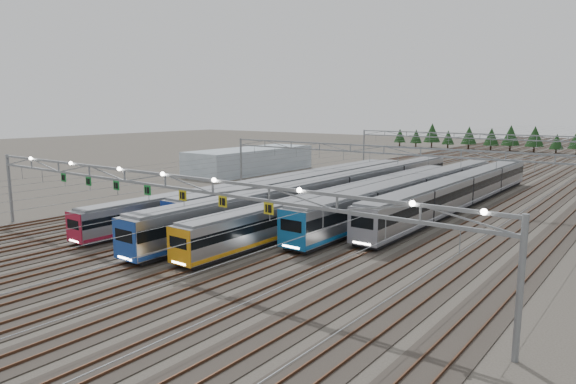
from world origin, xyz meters
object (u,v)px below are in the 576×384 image
Objects in this scene: train_d at (352,200)px; train_c at (339,190)px; train_f at (461,191)px; gantry_mid at (384,156)px; gantry_far at (480,141)px; train_b at (312,188)px; west_shed at (251,160)px; train_a at (276,188)px; gantry_near at (164,183)px; train_e at (414,192)px.

train_c is at bearing 135.51° from train_d.
train_c is at bearing -145.75° from train_f.
gantry_far is at bearing 90.00° from gantry_mid.
train_b is 1.71× the size of west_shed.
train_f is at bearing 34.25° from train_c.
train_d is 58.09m from gantry_far.
train_a is at bearing -135.42° from gantry_mid.
train_b is 53.99m from gantry_far.
train_a is at bearing -101.34° from gantry_far.
gantry_far is 49.12m from west_shed.
train_c is 1.22× the size of gantry_near.
train_f is (18.00, 9.14, 0.15)m from train_b.
train_e is 49.88m from gantry_far.
train_e reaches higher than train_f.
gantry_mid is at bearing -90.00° from gantry_far.
train_d is at bearing 85.18° from gantry_near.
gantry_near is (11.20, -29.03, 5.12)m from train_a.
train_b is at bearing 30.80° from train_a.
gantry_mid is 45.00m from gantry_far.
train_f is 11.98m from gantry_mid.
gantry_far is (11.25, 56.09, 4.42)m from train_a.
train_d is (4.50, -4.42, -0.23)m from train_c.
train_c is 1.26× the size of train_f.
gantry_near reaches higher than gantry_far.
west_shed is (-34.51, 21.12, 0.17)m from train_c.
west_shed is (-36.72, 52.78, -4.60)m from gantry_near.
gantry_far reaches higher than train_a.
train_c is at bearing -154.97° from train_e.
train_b is at bearing 153.55° from train_d.
gantry_mid reaches higher than train_b.
gantry_near is 85.12m from gantry_far.
train_f is at bearing 27.71° from train_a.
gantry_mid is (2.25, 8.46, 4.08)m from train_c.
west_shed is at bearing 158.75° from train_e.
gantry_near reaches higher than train_a.
gantry_near reaches higher than west_shed.
west_shed is at bearing -138.66° from gantry_far.
train_e is 1.82× the size of west_shed.
west_shed reaches higher than train_a.
train_e reaches higher than train_b.
train_f is 45.85m from gantry_far.
train_b reaches higher than train_a.
train_b is 0.92× the size of train_d.
gantry_far reaches higher than train_f.
gantry_mid is at bearing -19.00° from west_shed.
train_e reaches higher than train_d.
train_b is (4.50, 2.68, 0.21)m from train_a.
gantry_far reaches higher than train_e.
train_a is at bearing 172.43° from train_d.
gantry_near is 1.00× the size of gantry_mid.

